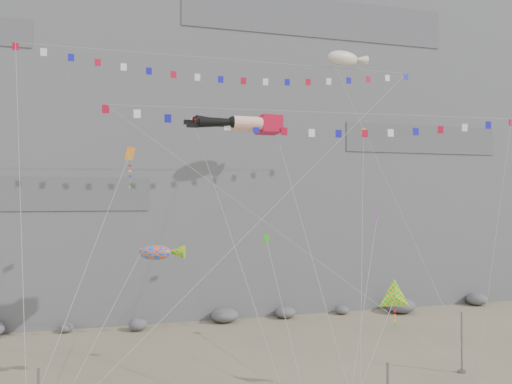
# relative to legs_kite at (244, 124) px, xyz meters

# --- Properties ---
(cliff) EXTENTS (80.00, 28.00, 50.00)m
(cliff) POSITION_rel_legs_kite_xyz_m (1.30, 27.53, 8.24)
(cliff) COLOR slate
(cliff) RESTS_ON ground
(talus_boulders) EXTENTS (60.00, 3.00, 1.20)m
(talus_boulders) POSITION_rel_legs_kite_xyz_m (1.30, 12.53, -16.16)
(talus_boulders) COLOR slate
(talus_boulders) RESTS_ON ground
(anchor_pole_right) EXTENTS (0.12, 0.12, 4.04)m
(anchor_pole_right) POSITION_rel_legs_kite_xyz_m (13.69, -5.08, -14.74)
(anchor_pole_right) COLOR slate
(anchor_pole_right) RESTS_ON ground
(legs_kite) EXTENTS (6.98, 13.34, 20.74)m
(legs_kite) POSITION_rel_legs_kite_xyz_m (0.00, 0.00, 0.00)
(legs_kite) COLOR #B50B27
(legs_kite) RESTS_ON ground
(flag_banner_upper) EXTENTS (32.31, 15.33, 30.20)m
(flag_banner_upper) POSITION_rel_legs_kite_xyz_m (0.51, 5.99, 6.12)
(flag_banner_upper) COLOR #B50B27
(flag_banner_upper) RESTS_ON ground
(flag_banner_lower) EXTENTS (29.57, 6.34, 20.33)m
(flag_banner_lower) POSITION_rel_legs_kite_xyz_m (5.60, -1.21, 0.85)
(flag_banner_lower) COLOR #B50B27
(flag_banner_lower) RESTS_ON ground
(harlequin_kite) EXTENTS (6.18, 9.13, 17.41)m
(harlequin_kite) POSITION_rel_legs_kite_xyz_m (-7.68, 0.05, -2.30)
(harlequin_kite) COLOR red
(harlequin_kite) RESTS_ON ground
(fish_windsock) EXTENTS (7.25, 5.39, 10.88)m
(fish_windsock) POSITION_rel_legs_kite_xyz_m (-6.28, -3.33, -8.41)
(fish_windsock) COLOR #F6550C
(fish_windsock) RESTS_ON ground
(delta_kite) EXTENTS (6.34, 4.16, 8.64)m
(delta_kite) POSITION_rel_legs_kite_xyz_m (7.08, -7.76, -10.94)
(delta_kite) COLOR #E8B30B
(delta_kite) RESTS_ON ground
(blimp_windsock) EXTENTS (5.45, 13.60, 26.83)m
(blimp_windsock) POSITION_rel_legs_kite_xyz_m (10.13, 5.41, 6.77)
(blimp_windsock) COLOR beige
(blimp_windsock) RESTS_ON ground
(small_kite_a) EXTENTS (3.55, 15.30, 22.89)m
(small_kite_a) POSITION_rel_legs_kite_xyz_m (-2.97, 2.92, 0.08)
(small_kite_a) COLOR orange
(small_kite_a) RESTS_ON ground
(small_kite_b) EXTENTS (8.76, 12.05, 17.30)m
(small_kite_b) POSITION_rel_legs_kite_xyz_m (10.43, 0.36, -6.90)
(small_kite_b) COLOR purple
(small_kite_b) RESTS_ON ground
(small_kite_c) EXTENTS (1.04, 10.21, 13.14)m
(small_kite_c) POSITION_rel_legs_kite_xyz_m (0.93, -2.47, -7.96)
(small_kite_c) COLOR #22A219
(small_kite_c) RESTS_ON ground
(small_kite_d) EXTENTS (7.68, 13.63, 22.49)m
(small_kite_d) POSITION_rel_legs_kite_xyz_m (10.30, 2.15, -0.22)
(small_kite_d) COLOR #ECA513
(small_kite_d) RESTS_ON ground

